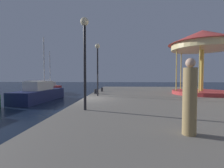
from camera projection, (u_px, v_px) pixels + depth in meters
name	position (u px, v px, depth m)	size (l,w,h in m)	color
ground_plane	(84.00, 109.00, 11.14)	(120.00, 120.00, 0.00)	black
quay_dock	(177.00, 105.00, 10.77)	(12.88, 26.58, 0.80)	slate
sailboat_red	(48.00, 89.00, 21.44)	(2.40, 5.11, 5.84)	maroon
sailboat_navy	(40.00, 93.00, 15.06)	(2.48, 6.35, 6.20)	#19214C
carousel	(202.00, 46.00, 13.36)	(5.49, 5.49, 5.40)	#B23333
lamp_post_near_edge	(85.00, 47.00, 6.95)	(0.36, 0.36, 4.06)	black
lamp_post_mid_promenade	(98.00, 60.00, 12.26)	(0.36, 0.36, 4.03)	black
bollard_center	(102.00, 90.00, 16.04)	(0.24, 0.24, 0.40)	#2D2D33
bollard_north	(97.00, 92.00, 13.80)	(0.24, 0.24, 0.40)	#2D2D33
bollard_south	(95.00, 91.00, 14.02)	(0.24, 0.24, 0.40)	#2D2D33
person_near_carousel	(190.00, 99.00, 4.01)	(0.34, 0.34, 1.94)	#937A4C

